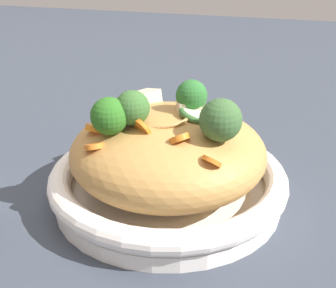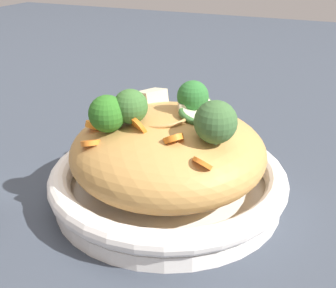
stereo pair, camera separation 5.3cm
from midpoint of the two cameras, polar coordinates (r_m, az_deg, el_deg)
The scene contains 7 objects.
ground_plane at distance 0.57m, azimuth 2.70°, elevation -7.11°, with size 3.00×3.00×0.00m, color #363D48.
serving_bowl at distance 0.56m, azimuth 2.75°, elevation -5.04°, with size 0.30×0.30×0.05m.
noodle_heap at distance 0.54m, azimuth 2.84°, elevation -0.98°, with size 0.24×0.24×0.10m.
broccoli_florets at distance 0.49m, azimuth 2.70°, elevation 4.07°, with size 0.13×0.18×0.06m.
carrot_coins at distance 0.48m, azimuth -1.79°, elevation 1.03°, with size 0.07×0.17×0.04m.
zucchini_slices at distance 0.55m, azimuth 6.80°, elevation 4.20°, with size 0.14×0.08×0.04m.
chicken_chunks at distance 0.57m, azimuth 2.13°, elevation 5.42°, with size 0.08×0.11×0.03m.
Camera 2 is at (-0.44, -0.20, 0.30)m, focal length 46.75 mm.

